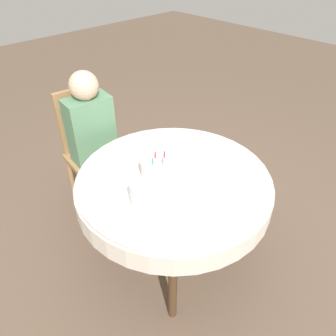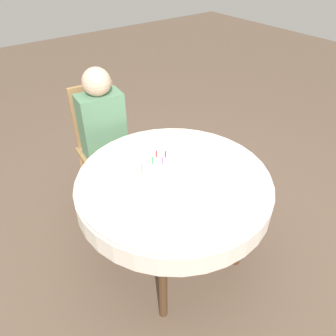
% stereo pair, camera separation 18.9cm
% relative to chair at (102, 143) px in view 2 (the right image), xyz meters
% --- Properties ---
extents(ground_plane, '(12.00, 12.00, 0.00)m').
position_rel_chair_xyz_m(ground_plane, '(0.04, -0.88, -0.53)').
color(ground_plane, brown).
extents(dining_table, '(1.17, 1.17, 0.72)m').
position_rel_chair_xyz_m(dining_table, '(0.04, -0.88, 0.11)').
color(dining_table, silver).
rests_on(dining_table, ground_plane).
extents(chair, '(0.42, 0.42, 0.98)m').
position_rel_chair_xyz_m(chair, '(0.00, 0.00, 0.00)').
color(chair, '#A37A4C').
rests_on(chair, ground_plane).
extents(person, '(0.34, 0.30, 1.16)m').
position_rel_chair_xyz_m(person, '(-0.01, -0.10, 0.17)').
color(person, '#DBB293').
rests_on(person, ground_plane).
extents(birthday_cake, '(0.22, 0.22, 0.15)m').
position_rel_chair_xyz_m(birthday_cake, '(-0.02, -0.81, 0.25)').
color(birthday_cake, white).
rests_on(birthday_cake, dining_table).
extents(drinking_glass, '(0.08, 0.08, 0.13)m').
position_rel_chair_xyz_m(drinking_glass, '(-0.26, -0.91, 0.26)').
color(drinking_glass, silver).
rests_on(drinking_glass, dining_table).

